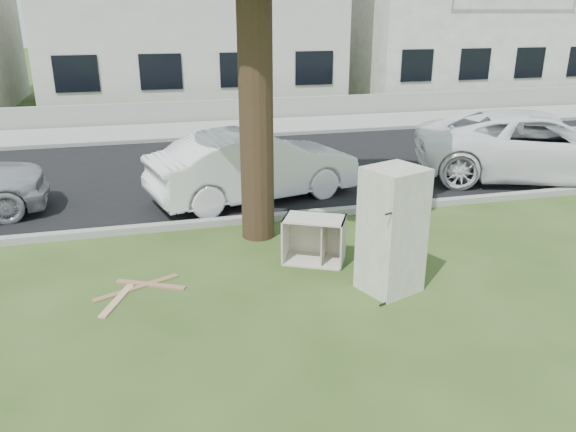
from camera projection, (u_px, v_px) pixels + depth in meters
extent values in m
plane|color=#2E4418|center=(313.00, 279.00, 7.84)|extent=(120.00, 120.00, 0.00)
cube|color=black|center=(239.00, 170.00, 13.30)|extent=(120.00, 7.00, 0.01)
cube|color=gray|center=(273.00, 220.00, 10.07)|extent=(120.00, 0.18, 0.12)
cube|color=gray|center=(219.00, 139.00, 16.53)|extent=(120.00, 0.18, 0.12)
cube|color=gray|center=(212.00, 130.00, 17.85)|extent=(120.00, 2.80, 0.01)
cube|color=gray|center=(206.00, 111.00, 19.18)|extent=(120.00, 0.15, 0.70)
cylinder|color=black|center=(255.00, 76.00, 8.49)|extent=(0.54, 0.54, 5.20)
cube|color=beige|center=(188.00, 10.00, 22.53)|extent=(11.00, 8.00, 7.20)
cube|color=white|center=(455.00, 17.00, 25.46)|extent=(10.00, 8.00, 6.60)
cube|color=silver|center=(392.00, 230.00, 7.30)|extent=(0.87, 0.85, 1.68)
cube|color=beige|center=(314.00, 240.00, 8.31)|extent=(1.04, 0.89, 0.69)
cube|color=olive|center=(137.00, 288.00, 7.58)|extent=(1.14, 0.59, 0.02)
cube|color=#98694F|center=(151.00, 285.00, 7.66)|extent=(0.93, 0.55, 0.02)
cube|color=tan|center=(117.00, 300.00, 7.24)|extent=(0.44, 0.86, 0.02)
imported|color=white|center=(255.00, 166.00, 10.99)|extent=(4.38, 2.42, 1.37)
imported|color=white|center=(539.00, 146.00, 12.36)|extent=(5.87, 4.23, 1.48)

